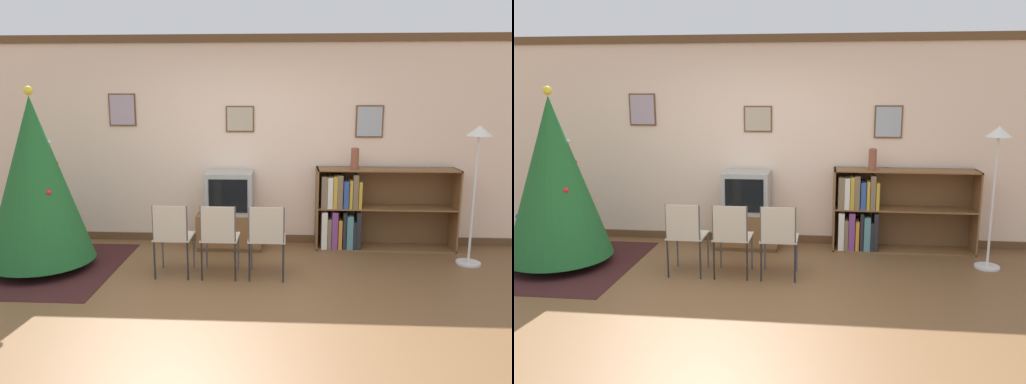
{
  "view_description": "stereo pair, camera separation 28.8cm",
  "coord_description": "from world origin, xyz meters",
  "views": [
    {
      "loc": [
        0.55,
        -4.3,
        2.0
      ],
      "look_at": [
        0.24,
        1.2,
        0.88
      ],
      "focal_mm": 35.0,
      "sensor_mm": 36.0,
      "label": 1
    },
    {
      "loc": [
        0.83,
        -4.28,
        2.0
      ],
      "look_at": [
        0.24,
        1.2,
        0.88
      ],
      "focal_mm": 35.0,
      "sensor_mm": 36.0,
      "label": 2
    }
  ],
  "objects": [
    {
      "name": "television",
      "position": [
        -0.14,
        1.92,
        0.73
      ],
      "size": [
        0.59,
        0.47,
        0.53
      ],
      "color": "#9E9E99",
      "rests_on": "tv_console"
    },
    {
      "name": "area_rug",
      "position": [
        -2.2,
        1.0,
        0.0
      ],
      "size": [
        1.71,
        1.88,
        0.01
      ],
      "color": "#381919",
      "rests_on": "ground_plane"
    },
    {
      "name": "folding_chair_left",
      "position": [
        -0.65,
        0.82,
        0.47
      ],
      "size": [
        0.4,
        0.4,
        0.82
      ],
      "color": "#BCB29E",
      "rests_on": "ground_plane"
    },
    {
      "name": "vase",
      "position": [
        1.43,
        1.94,
        1.18
      ],
      "size": [
        0.1,
        0.1,
        0.27
      ],
      "color": "brown",
      "rests_on": "bookshelf"
    },
    {
      "name": "christmas_tree",
      "position": [
        -2.2,
        1.0,
        1.03
      ],
      "size": [
        1.18,
        1.18,
        2.05
      ],
      "color": "maroon",
      "rests_on": "area_rug"
    },
    {
      "name": "folding_chair_right",
      "position": [
        0.37,
        0.82,
        0.47
      ],
      "size": [
        0.4,
        0.4,
        0.82
      ],
      "color": "#BCB29E",
      "rests_on": "ground_plane"
    },
    {
      "name": "standing_lamp",
      "position": [
        2.73,
        1.43,
        1.25
      ],
      "size": [
        0.28,
        0.28,
        1.63
      ],
      "color": "silver",
      "rests_on": "ground_plane"
    },
    {
      "name": "wall_back",
      "position": [
        -0.0,
        2.23,
        1.35
      ],
      "size": [
        8.53,
        0.11,
        2.7
      ],
      "color": "beige",
      "rests_on": "ground_plane"
    },
    {
      "name": "ground_plane",
      "position": [
        0.0,
        0.0,
        0.0
      ],
      "size": [
        24.0,
        24.0,
        0.0
      ],
      "primitive_type": "plane",
      "color": "brown"
    },
    {
      "name": "tv_console",
      "position": [
        -0.14,
        1.92,
        0.23
      ],
      "size": [
        0.83,
        0.48,
        0.46
      ],
      "color": "brown",
      "rests_on": "ground_plane"
    },
    {
      "name": "folding_chair_center",
      "position": [
        -0.14,
        0.82,
        0.47
      ],
      "size": [
        0.4,
        0.4,
        0.82
      ],
      "color": "#BCB29E",
      "rests_on": "ground_plane"
    },
    {
      "name": "bookshelf",
      "position": [
        1.52,
        1.98,
        0.5
      ],
      "size": [
        1.77,
        0.36,
        1.04
      ],
      "color": "brown",
      "rests_on": "ground_plane"
    }
  ]
}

